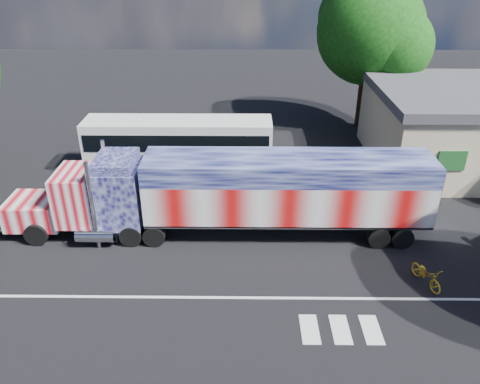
{
  "coord_description": "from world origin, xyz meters",
  "views": [
    {
      "loc": [
        0.23,
        -18.4,
        13.26
      ],
      "look_at": [
        0.0,
        3.0,
        1.9
      ],
      "focal_mm": 35.0,
      "sensor_mm": 36.0,
      "label": 1
    }
  ],
  "objects_px": {
    "coach_bus": "(179,145)",
    "bicycle": "(426,275)",
    "semi_truck": "(234,193)",
    "woman": "(118,229)",
    "tree_ne_a": "(372,32)"
  },
  "relations": [
    {
      "from": "coach_bus",
      "to": "bicycle",
      "type": "bearing_deg",
      "value": -43.61
    },
    {
      "from": "semi_truck",
      "to": "bicycle",
      "type": "relative_size",
      "value": 11.23
    },
    {
      "from": "woman",
      "to": "bicycle",
      "type": "xyz_separation_m",
      "value": [
        14.27,
        -3.16,
        -0.22
      ]
    },
    {
      "from": "coach_bus",
      "to": "woman",
      "type": "relative_size",
      "value": 8.22
    },
    {
      "from": "coach_bus",
      "to": "bicycle",
      "type": "xyz_separation_m",
      "value": [
        12.22,
        -11.64,
        -1.3
      ]
    },
    {
      "from": "semi_truck",
      "to": "coach_bus",
      "type": "bearing_deg",
      "value": 116.01
    },
    {
      "from": "semi_truck",
      "to": "woman",
      "type": "bearing_deg",
      "value": -171.27
    },
    {
      "from": "coach_bus",
      "to": "bicycle",
      "type": "height_order",
      "value": "coach_bus"
    },
    {
      "from": "bicycle",
      "to": "tree_ne_a",
      "type": "distance_m",
      "value": 21.5
    },
    {
      "from": "semi_truck",
      "to": "tree_ne_a",
      "type": "xyz_separation_m",
      "value": [
        10.07,
        16.24,
        5.09
      ]
    },
    {
      "from": "semi_truck",
      "to": "woman",
      "type": "distance_m",
      "value": 6.05
    },
    {
      "from": "semi_truck",
      "to": "bicycle",
      "type": "distance_m",
      "value": 9.61
    },
    {
      "from": "coach_bus",
      "to": "tree_ne_a",
      "type": "distance_m",
      "value": 17.21
    },
    {
      "from": "bicycle",
      "to": "coach_bus",
      "type": "bearing_deg",
      "value": 117.41
    },
    {
      "from": "woman",
      "to": "semi_truck",
      "type": "bearing_deg",
      "value": 4.72
    }
  ]
}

